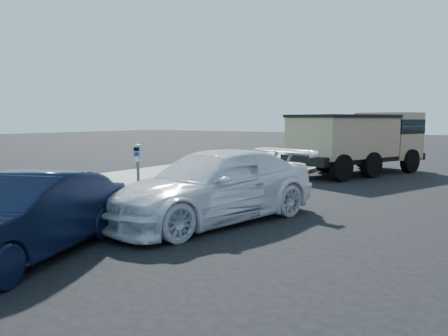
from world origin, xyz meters
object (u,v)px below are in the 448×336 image
Objects in this scene: white_wagon at (214,186)px; dump_truck at (360,139)px; parking_meter at (138,162)px; navy_sedan at (25,217)px.

white_wagon is 10.13m from dump_truck.
parking_meter reaches higher than navy_sedan.
navy_sedan is 14.03m from dump_truck.
white_wagon reaches higher than navy_sedan.
white_wagon is at bearing -71.02° from dump_truck.
white_wagon is 3.96m from navy_sedan.
parking_meter is at bearing -81.16° from dump_truck.
parking_meter is 0.36× the size of navy_sedan.
parking_meter is 1.99m from white_wagon.
white_wagon is 0.77× the size of dump_truck.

